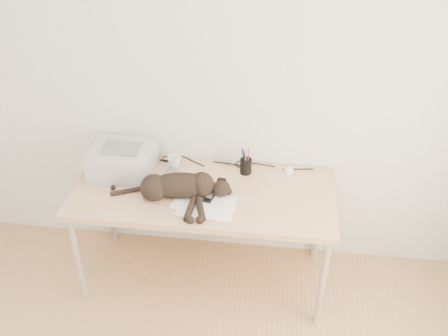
# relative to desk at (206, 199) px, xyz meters

# --- Properties ---
(wall_back) EXTENTS (3.50, 0.00, 3.50)m
(wall_back) POSITION_rel_desk_xyz_m (0.00, 0.27, 0.69)
(wall_back) COLOR white
(wall_back) RESTS_ON floor
(desk) EXTENTS (1.60, 0.70, 0.74)m
(desk) POSITION_rel_desk_xyz_m (0.00, 0.00, 0.00)
(desk) COLOR #DBAF80
(desk) RESTS_ON floor
(printer) EXTENTS (0.40, 0.34, 0.19)m
(printer) POSITION_rel_desk_xyz_m (-0.54, 0.05, 0.22)
(printer) COLOR #AFAFB4
(printer) RESTS_ON desk
(papers) EXTENTS (0.39, 0.31, 0.01)m
(papers) POSITION_rel_desk_xyz_m (0.03, -0.22, 0.14)
(papers) COLOR white
(papers) RESTS_ON desk
(cat) EXTENTS (0.74, 0.35, 0.17)m
(cat) POSITION_rel_desk_xyz_m (-0.15, -0.17, 0.21)
(cat) COLOR black
(cat) RESTS_ON desk
(mug) EXTENTS (0.12, 0.12, 0.08)m
(mug) POSITION_rel_desk_xyz_m (-0.23, 0.14, 0.17)
(mug) COLOR white
(mug) RESTS_ON desk
(pen_cup) EXTENTS (0.07, 0.07, 0.19)m
(pen_cup) POSITION_rel_desk_xyz_m (0.24, 0.14, 0.19)
(pen_cup) COLOR black
(pen_cup) RESTS_ON desk
(remote_grey) EXTENTS (0.09, 0.20, 0.02)m
(remote_grey) POSITION_rel_desk_xyz_m (-0.24, 0.07, 0.14)
(remote_grey) COLOR slate
(remote_grey) RESTS_ON desk
(remote_black) EXTENTS (0.09, 0.19, 0.02)m
(remote_black) POSITION_rel_desk_xyz_m (0.06, -0.12, 0.14)
(remote_black) COLOR black
(remote_black) RESTS_ON desk
(mouse) EXTENTS (0.07, 0.11, 0.03)m
(mouse) POSITION_rel_desk_xyz_m (0.51, 0.19, 0.15)
(mouse) COLOR white
(mouse) RESTS_ON desk
(cable_tangle) EXTENTS (1.36, 0.08, 0.01)m
(cable_tangle) POSITION_rel_desk_xyz_m (0.00, 0.22, 0.14)
(cable_tangle) COLOR black
(cable_tangle) RESTS_ON desk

